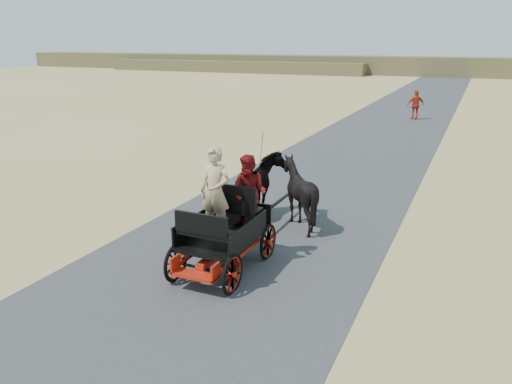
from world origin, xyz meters
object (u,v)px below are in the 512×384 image
at_px(horse_left, 259,188).
at_px(horse_right, 299,193).
at_px(carriage, 224,252).
at_px(pedestrian, 416,105).

xyz_separation_m(horse_left, horse_right, (1.10, 0.00, 0.00)).
height_order(carriage, horse_right, horse_right).
xyz_separation_m(carriage, pedestrian, (0.93, 22.54, 0.50)).
xyz_separation_m(horse_left, pedestrian, (1.48, 19.54, 0.02)).
bearing_deg(horse_left, carriage, 100.39).
bearing_deg(carriage, horse_right, 79.61).
relative_size(carriage, pedestrian, 1.39).
distance_m(horse_left, horse_right, 1.10).
distance_m(carriage, horse_right, 3.09).
bearing_deg(horse_right, pedestrian, -91.11).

